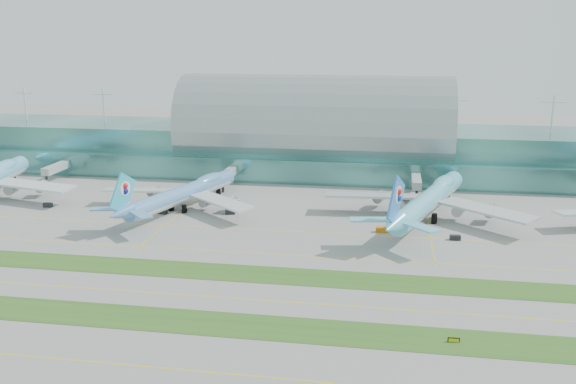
% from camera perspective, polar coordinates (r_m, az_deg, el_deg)
% --- Properties ---
extents(ground, '(700.00, 700.00, 0.00)m').
position_cam_1_polar(ground, '(168.52, -3.09, -7.56)').
color(ground, gray).
rests_on(ground, ground).
extents(terminal, '(340.00, 69.10, 36.00)m').
position_cam_1_polar(terminal, '(287.57, 2.41, 4.61)').
color(terminal, '#3D7A75').
rests_on(terminal, ground).
extents(grass_strip_near, '(420.00, 12.00, 0.08)m').
position_cam_1_polar(grass_strip_near, '(143.65, -5.53, -11.63)').
color(grass_strip_near, '#2D591E').
rests_on(grass_strip_near, ground).
extents(grass_strip_far, '(420.00, 12.00, 0.08)m').
position_cam_1_polar(grass_strip_far, '(170.32, -2.94, -7.30)').
color(grass_strip_far, '#2D591E').
rests_on(grass_strip_far, ground).
extents(taxiline_a, '(420.00, 0.35, 0.01)m').
position_cam_1_polar(taxiline_a, '(126.71, -7.93, -15.51)').
color(taxiline_a, yellow).
rests_on(taxiline_a, ground).
extents(taxiline_b, '(420.00, 0.35, 0.01)m').
position_cam_1_polar(taxiline_b, '(155.96, -4.21, -9.44)').
color(taxiline_b, yellow).
rests_on(taxiline_b, ground).
extents(taxiline_c, '(420.00, 0.35, 0.01)m').
position_cam_1_polar(taxiline_c, '(184.97, -1.88, -5.51)').
color(taxiline_c, yellow).
rests_on(taxiline_c, ground).
extents(taxiline_d, '(420.00, 0.35, 0.01)m').
position_cam_1_polar(taxiline_d, '(205.43, -0.69, -3.45)').
color(taxiline_d, yellow).
rests_on(taxiline_d, ground).
extents(airliner_b, '(60.54, 70.23, 19.82)m').
position_cam_1_polar(airliner_b, '(231.38, -9.22, -0.03)').
color(airliner_b, '#5D93CD').
rests_on(airliner_b, ground).
extents(airliner_c, '(68.57, 79.66, 22.57)m').
position_cam_1_polar(airliner_c, '(221.96, 12.46, -0.57)').
color(airliner_c, '#6ACCE9').
rests_on(airliner_c, ground).
extents(gse_b, '(3.18, 1.75, 1.54)m').
position_cam_1_polar(gse_b, '(247.78, -20.57, -1.09)').
color(gse_b, black).
rests_on(gse_b, ground).
extents(gse_c, '(3.62, 2.40, 1.39)m').
position_cam_1_polar(gse_c, '(228.05, -11.10, -1.74)').
color(gse_c, black).
rests_on(gse_c, ground).
extents(gse_d, '(3.78, 2.67, 1.48)m').
position_cam_1_polar(gse_d, '(224.16, -5.16, -1.79)').
color(gse_d, black).
rests_on(gse_d, ground).
extents(gse_e, '(3.75, 2.05, 1.62)m').
position_cam_1_polar(gse_e, '(205.88, 8.33, -3.34)').
color(gse_e, '#BF6A0B').
rests_on(gse_e, ground).
extents(gse_f, '(3.32, 1.89, 1.46)m').
position_cam_1_polar(gse_f, '(203.06, 14.64, -3.94)').
color(gse_f, black).
rests_on(gse_f, ground).
extents(taxiway_sign_east, '(2.47, 0.40, 1.04)m').
position_cam_1_polar(taxiway_sign_east, '(139.70, 14.51, -12.62)').
color(taxiway_sign_east, black).
rests_on(taxiway_sign_east, ground).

